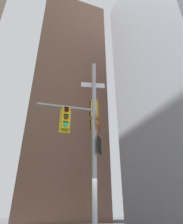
# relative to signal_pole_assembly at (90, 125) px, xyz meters

# --- Properties ---
(building_mid_block) EXTENTS (13.70, 13.70, 46.35)m
(building_mid_block) POSITION_rel_signal_pole_assembly_xyz_m (3.72, 26.64, 17.96)
(building_mid_block) COLOR brown
(building_mid_block) RESTS_ON ground
(signal_pole_assembly) EXTENTS (3.95, 3.57, 8.30)m
(signal_pole_assembly) POSITION_rel_signal_pole_assembly_xyz_m (0.00, 0.00, 0.00)
(signal_pole_assembly) COLOR #9EA0A3
(signal_pole_assembly) RESTS_ON ground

